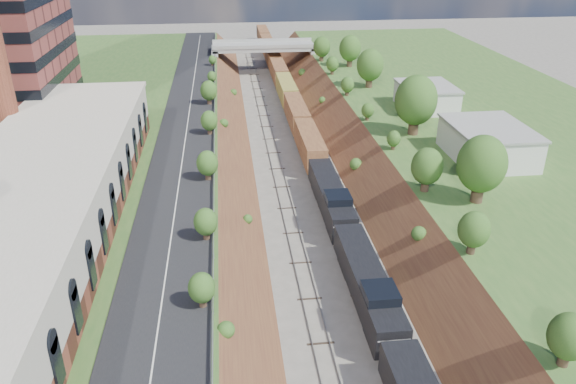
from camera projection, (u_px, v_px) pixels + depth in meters
name	position (u px, v px, depth m)	size (l,w,h in m)	color
platform_left	(53.00, 171.00, 75.02)	(44.00, 180.00, 5.00)	#345E26
platform_right	(521.00, 151.00, 81.87)	(44.00, 180.00, 5.00)	#345E26
embankment_left	(220.00, 180.00, 78.38)	(7.07, 180.00, 7.07)	brown
embankment_right	(373.00, 173.00, 80.66)	(7.07, 180.00, 7.07)	brown
rail_left_track	(279.00, 177.00, 79.21)	(1.58, 180.00, 0.18)	gray
rail_right_track	(316.00, 175.00, 79.75)	(1.58, 180.00, 0.18)	gray
road	(184.00, 148.00, 75.74)	(8.00, 180.00, 0.10)	black
guardrail	(214.00, 144.00, 75.77)	(0.10, 171.00, 0.70)	#99999E
commercial_building	(36.00, 202.00, 53.23)	(14.30, 62.30, 7.00)	brown
overpass	(264.00, 52.00, 132.99)	(24.50, 8.30, 7.40)	gray
white_building_near	(488.00, 143.00, 71.77)	(9.00, 12.00, 4.00)	silver
white_building_far	(426.00, 98.00, 91.53)	(8.00, 10.00, 3.60)	silver
tree_right_large	(482.00, 164.00, 59.31)	(5.25, 5.25, 7.61)	#473323
tree_left_crest	(206.00, 322.00, 39.41)	(2.45, 2.45, 3.55)	#473323
freight_train	(292.00, 102.00, 104.11)	(2.92, 164.65, 4.55)	black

